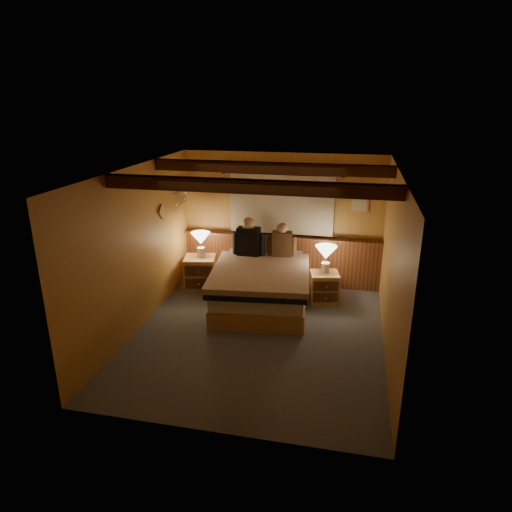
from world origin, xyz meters
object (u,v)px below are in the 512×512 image
(bed, at_px, (261,286))
(duffel_bag, at_px, (226,286))
(nightstand_right, at_px, (324,287))
(person_left, at_px, (249,239))
(nightstand_left, at_px, (200,273))
(lamp_right, at_px, (326,254))
(lamp_left, at_px, (201,240))
(person_right, at_px, (282,242))

(bed, relative_size, duffel_bag, 3.72)
(nightstand_right, bearing_deg, person_left, 160.01)
(nightstand_left, height_order, duffel_bag, nightstand_left)
(lamp_right, bearing_deg, lamp_left, 176.98)
(lamp_left, xyz_separation_m, duffel_bag, (0.52, -0.25, -0.74))
(nightstand_right, xyz_separation_m, lamp_right, (-0.00, 0.03, 0.58))
(person_right, bearing_deg, person_left, -178.93)
(bed, height_order, person_left, person_left)
(lamp_left, bearing_deg, duffel_bag, -25.75)
(nightstand_left, bearing_deg, bed, -34.06)
(lamp_right, relative_size, person_right, 0.76)
(nightstand_right, bearing_deg, bed, -170.28)
(nightstand_left, bearing_deg, person_right, -5.10)
(duffel_bag, bearing_deg, lamp_right, -3.94)
(bed, distance_m, person_right, 0.91)
(nightstand_right, relative_size, lamp_right, 1.14)
(bed, distance_m, lamp_left, 1.44)
(nightstand_left, relative_size, lamp_left, 1.38)
(bed, bearing_deg, lamp_right, 16.97)
(person_left, distance_m, person_right, 0.58)
(bed, xyz_separation_m, nightstand_right, (1.01, 0.40, -0.10))
(nightstand_left, height_order, nightstand_right, nightstand_left)
(nightstand_right, distance_m, person_right, 1.06)
(lamp_right, height_order, person_right, person_right)
(person_left, bearing_deg, duffel_bag, -139.15)
(person_left, relative_size, person_right, 1.14)
(bed, height_order, lamp_right, lamp_right)
(person_left, bearing_deg, nightstand_right, -8.58)
(bed, bearing_deg, nightstand_left, 151.83)
(nightstand_left, bearing_deg, person_left, -5.81)
(nightstand_right, xyz_separation_m, person_left, (-1.36, 0.19, 0.70))
(nightstand_left, distance_m, lamp_left, 0.61)
(person_right, bearing_deg, nightstand_right, -26.14)
(nightstand_right, bearing_deg, nightstand_left, 165.58)
(bed, bearing_deg, nightstand_right, 15.62)
(person_right, bearing_deg, bed, -115.92)
(lamp_left, relative_size, duffel_bag, 0.79)
(nightstand_left, distance_m, person_right, 1.60)
(lamp_right, relative_size, duffel_bag, 0.82)
(nightstand_right, xyz_separation_m, duffel_bag, (-1.70, -0.11, -0.09))
(lamp_left, bearing_deg, nightstand_right, -3.72)
(nightstand_left, height_order, lamp_right, lamp_right)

